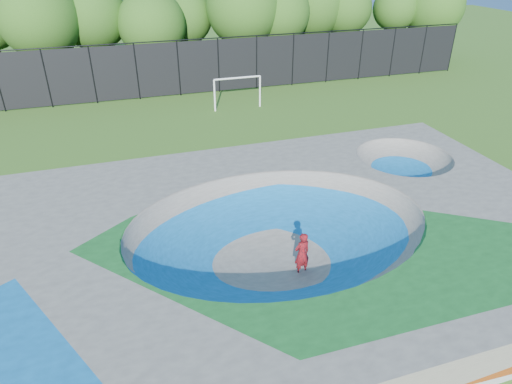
% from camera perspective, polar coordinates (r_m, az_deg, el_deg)
% --- Properties ---
extents(ground, '(120.00, 120.00, 0.00)m').
position_cam_1_polar(ground, '(17.01, 2.71, -7.98)').
color(ground, '#37621B').
rests_on(ground, ground).
extents(skate_deck, '(22.00, 14.00, 1.50)m').
position_cam_1_polar(skate_deck, '(16.58, 2.77, -5.90)').
color(skate_deck, gray).
rests_on(skate_deck, ground).
extents(skater, '(0.67, 0.51, 1.64)m').
position_cam_1_polar(skater, '(15.81, 5.77, -7.67)').
color(skater, red).
rests_on(skater, ground).
extents(skateboard, '(0.81, 0.49, 0.05)m').
position_cam_1_polar(skateboard, '(16.29, 5.63, -9.92)').
color(skateboard, black).
rests_on(skateboard, ground).
extents(soccer_goal, '(3.33, 0.12, 2.20)m').
position_cam_1_polar(soccer_goal, '(31.69, -2.33, 12.99)').
color(soccer_goal, white).
rests_on(soccer_goal, ground).
extents(fence, '(48.09, 0.09, 4.04)m').
position_cam_1_polar(fence, '(35.00, -9.65, 15.11)').
color(fence, black).
rests_on(fence, ground).
extents(treeline, '(53.78, 8.03, 8.52)m').
position_cam_1_polar(treeline, '(39.43, -7.88, 21.11)').
color(treeline, '#432A21').
rests_on(treeline, ground).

